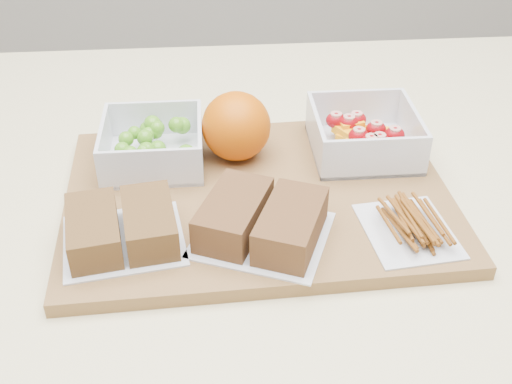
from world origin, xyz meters
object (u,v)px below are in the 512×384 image
at_px(fruit_container, 363,137).
at_px(pretzel_bag, 409,223).
at_px(sandwich_bag_left, 122,227).
at_px(orange, 236,126).
at_px(grape_container, 155,145).
at_px(sandwich_bag_center, 262,221).
at_px(cutting_board, 258,197).

height_order(fruit_container, pretzel_bag, fruit_container).
bearing_deg(fruit_container, pretzel_bag, -85.10).
bearing_deg(fruit_container, sandwich_bag_left, -151.52).
xyz_separation_m(orange, pretzel_bag, (0.17, -0.16, -0.03)).
distance_m(fruit_container, sandwich_bag_left, 0.31).
bearing_deg(fruit_container, grape_container, -179.94).
relative_size(grape_container, sandwich_bag_left, 0.88).
bearing_deg(sandwich_bag_center, pretzel_bag, -2.08).
relative_size(sandwich_bag_left, sandwich_bag_center, 0.82).
distance_m(fruit_container, orange, 0.15).
bearing_deg(sandwich_bag_center, orange, 96.30).
bearing_deg(orange, grape_container, -178.92).
bearing_deg(orange, cutting_board, -75.69).
xyz_separation_m(cutting_board, sandwich_bag_left, (-0.14, -0.07, 0.03)).
bearing_deg(cutting_board, grape_container, 145.03).
relative_size(orange, sandwich_bag_left, 0.61).
relative_size(sandwich_bag_left, pretzel_bag, 1.17).
bearing_deg(pretzel_bag, sandwich_bag_left, 178.34).
bearing_deg(sandwich_bag_center, sandwich_bag_left, 178.79).
distance_m(sandwich_bag_left, sandwich_bag_center, 0.14).
height_order(fruit_container, sandwich_bag_left, fruit_container).
bearing_deg(orange, sandwich_bag_left, -128.99).
bearing_deg(pretzel_bag, sandwich_bag_center, 177.92).
bearing_deg(fruit_container, orange, 179.42).
height_order(orange, sandwich_bag_center, orange).
bearing_deg(grape_container, cutting_board, -32.78).
xyz_separation_m(cutting_board, fruit_container, (0.13, 0.07, 0.03)).
distance_m(grape_container, sandwich_bag_center, 0.19).
xyz_separation_m(grape_container, orange, (0.10, 0.00, 0.02)).
height_order(cutting_board, sandwich_bag_center, sandwich_bag_center).
bearing_deg(grape_container, pretzel_bag, -30.89).
bearing_deg(sandwich_bag_left, fruit_container, 28.48).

